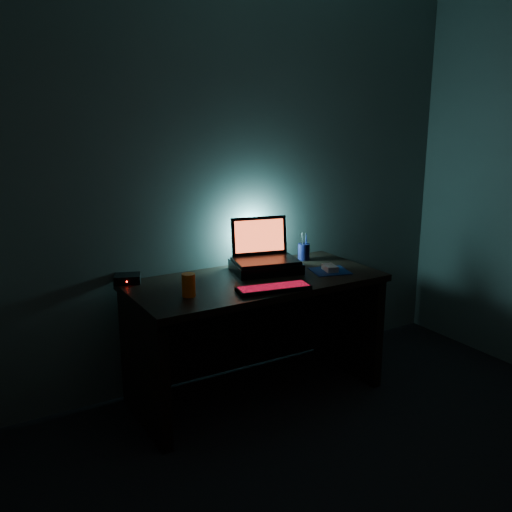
{
  "coord_description": "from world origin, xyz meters",
  "views": [
    {
      "loc": [
        -1.64,
        -1.16,
        1.72
      ],
      "look_at": [
        -0.03,
        1.57,
        0.9
      ],
      "focal_mm": 40.0,
      "sensor_mm": 36.0,
      "label": 1
    }
  ],
  "objects_px": {
    "laptop": "(263,250)",
    "keyboard": "(274,288)",
    "pen_cup": "(304,252)",
    "juice_glass": "(189,285)",
    "router": "(127,279)",
    "mouse": "(330,268)"
  },
  "relations": [
    {
      "from": "laptop",
      "to": "keyboard",
      "type": "xyz_separation_m",
      "value": [
        -0.17,
        -0.4,
        -0.11
      ]
    },
    {
      "from": "pen_cup",
      "to": "juice_glass",
      "type": "height_order",
      "value": "juice_glass"
    },
    {
      "from": "laptop",
      "to": "router",
      "type": "relative_size",
      "value": 2.4
    },
    {
      "from": "juice_glass",
      "to": "router",
      "type": "xyz_separation_m",
      "value": [
        -0.21,
        0.4,
        -0.04
      ]
    },
    {
      "from": "mouse",
      "to": "router",
      "type": "xyz_separation_m",
      "value": [
        -1.15,
        0.4,
        0.0
      ]
    },
    {
      "from": "juice_glass",
      "to": "laptop",
      "type": "bearing_deg",
      "value": 22.52
    },
    {
      "from": "laptop",
      "to": "keyboard",
      "type": "bearing_deg",
      "value": -100.65
    },
    {
      "from": "mouse",
      "to": "pen_cup",
      "type": "relative_size",
      "value": 1.04
    },
    {
      "from": "keyboard",
      "to": "mouse",
      "type": "bearing_deg",
      "value": 26.88
    },
    {
      "from": "laptop",
      "to": "juice_glass",
      "type": "height_order",
      "value": "laptop"
    },
    {
      "from": "mouse",
      "to": "router",
      "type": "bearing_deg",
      "value": 175.96
    },
    {
      "from": "juice_glass",
      "to": "router",
      "type": "distance_m",
      "value": 0.45
    },
    {
      "from": "pen_cup",
      "to": "juice_glass",
      "type": "distance_m",
      "value": 1.02
    },
    {
      "from": "laptop",
      "to": "mouse",
      "type": "bearing_deg",
      "value": -24.48
    },
    {
      "from": "juice_glass",
      "to": "keyboard",
      "type": "bearing_deg",
      "value": -18.13
    },
    {
      "from": "laptop",
      "to": "pen_cup",
      "type": "height_order",
      "value": "laptop"
    },
    {
      "from": "laptop",
      "to": "router",
      "type": "xyz_separation_m",
      "value": [
        -0.82,
        0.15,
        -0.1
      ]
    },
    {
      "from": "juice_glass",
      "to": "router",
      "type": "height_order",
      "value": "juice_glass"
    },
    {
      "from": "laptop",
      "to": "juice_glass",
      "type": "bearing_deg",
      "value": -144.6
    },
    {
      "from": "keyboard",
      "to": "router",
      "type": "bearing_deg",
      "value": 150.16
    },
    {
      "from": "mouse",
      "to": "juice_glass",
      "type": "distance_m",
      "value": 0.95
    },
    {
      "from": "keyboard",
      "to": "pen_cup",
      "type": "distance_m",
      "value": 0.7
    }
  ]
}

